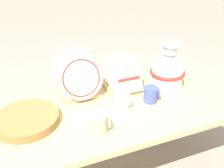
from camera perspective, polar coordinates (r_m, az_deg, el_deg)
The scene contains 8 objects.
display_table at distance 1.57m, azimuth 0.00°, elevation -5.57°, with size 1.58×0.79×0.63m.
ceramic_vase at distance 1.66m, azimuth 12.03°, elevation 3.25°, with size 0.22×0.22×0.29m.
dish_rack_round_plates at distance 1.54m, azimuth -7.20°, elevation 0.85°, with size 0.25×0.22×0.27m.
dish_rack_square_plates at distance 1.62m, azimuth 2.57°, elevation 0.83°, with size 0.22×0.20×0.19m.
wicker_charger_stack at distance 1.41m, azimuth -18.10°, elevation -7.36°, with size 0.33×0.33×0.04m.
mug_sage_glaze at distance 1.28m, azimuth -2.59°, elevation -8.50°, with size 0.09×0.08×0.09m.
mug_cream_glaze at distance 1.44m, azimuth 2.26°, elevation -3.70°, with size 0.09×0.08×0.09m.
mug_cobalt_glaze at distance 1.52m, azimuth 8.53°, elevation -2.23°, with size 0.09×0.08×0.09m.
Camera 1 is at (-0.48, -1.20, 1.45)m, focal length 42.00 mm.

